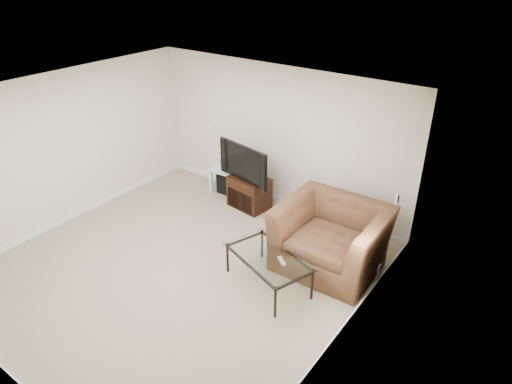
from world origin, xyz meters
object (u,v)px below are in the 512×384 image
Objects in this scene: tv_stand at (249,192)px; subwoofer at (231,183)px; side_table at (228,180)px; coffee_table at (268,270)px; television at (248,161)px; recliner at (332,228)px.

tv_stand is 0.69m from subwoofer.
side_table is (-0.67, 0.23, -0.04)m from tv_stand.
coffee_table is (1.51, -1.59, -0.05)m from tv_stand.
tv_stand is 1.79× the size of subwoofer.
coffee_table is at bearing -39.86° from side_table.
television is at bearing -23.84° from subwoofer.
tv_stand is 0.66× the size of television.
tv_stand reaches higher than coffee_table.
recliner is at bearing -19.80° from subwoofer.
television reaches higher than coffee_table.
television is 1.00m from subwoofer.
subwoofer is 2.83m from coffee_table.
coffee_table is at bearing -40.60° from subwoofer.
coffee_table is (2.18, -1.82, -0.01)m from side_table.
tv_stand is 0.57× the size of coffee_table.
recliner reaches higher than subwoofer.
subwoofer is at bearing 166.80° from television.
television is (-0.00, -0.03, 0.61)m from tv_stand.
side_table is 2.84m from recliner.
tv_stand is 1.32× the size of side_table.
television is 2.28m from coffee_table.
recliner reaches higher than side_table.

